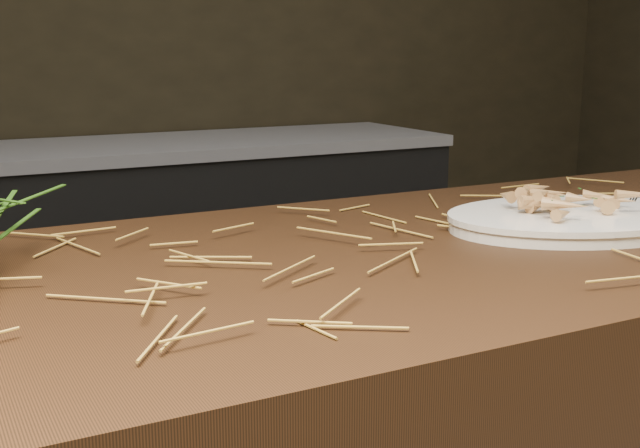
% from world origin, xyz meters
% --- Properties ---
extents(back_counter, '(1.82, 0.62, 0.84)m').
position_xyz_m(back_counter, '(0.30, 2.18, 0.42)').
color(back_counter, black).
rests_on(back_counter, ground).
extents(straw_bedding, '(1.40, 0.60, 0.02)m').
position_xyz_m(straw_bedding, '(0.00, 0.30, 0.91)').
color(straw_bedding, '#A4822D').
rests_on(straw_bedding, main_counter).
extents(serving_platter, '(0.44, 0.34, 0.02)m').
position_xyz_m(serving_platter, '(0.23, 0.28, 0.91)').
color(serving_platter, white).
rests_on(serving_platter, main_counter).
extents(roasted_veg_heap, '(0.22, 0.18, 0.04)m').
position_xyz_m(roasted_veg_heap, '(0.23, 0.28, 0.94)').
color(roasted_veg_heap, '#9F7040').
rests_on(roasted_veg_heap, serving_platter).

